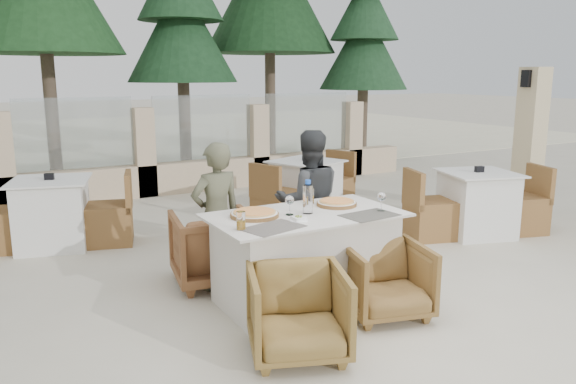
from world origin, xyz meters
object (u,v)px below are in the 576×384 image
diner_right (309,201)px  wine_glass_corner (381,201)px  bg_table_b (306,189)px  pizza_right (337,203)px  armchair_near_left (298,313)px  diner_left (216,216)px  dining_table (305,258)px  olive_dish (299,218)px  beer_glass_right (310,196)px  water_bottle (308,197)px  armchair_near_right (386,280)px  bg_table_c (477,204)px  armchair_far_right (294,239)px  armchair_far_left (213,248)px  bg_table_a (52,214)px  pizza_left (255,214)px  wine_glass_centre (290,204)px  beer_glass_left (241,221)px

diner_right → wine_glass_corner: bearing=116.8°
bg_table_b → pizza_right: bearing=-136.5°
armchair_near_left → diner_left: (-0.00, 1.44, 0.36)m
dining_table → olive_dish: size_ratio=14.55×
beer_glass_right → water_bottle: bearing=-124.3°
armchair_near_right → diner_left: bearing=142.7°
olive_dish → bg_table_b: 3.19m
water_bottle → diner_left: (-0.55, 0.66, -0.25)m
dining_table → bg_table_b: same height
bg_table_c → beer_glass_right: bearing=-153.6°
armchair_near_left → armchair_far_right: bearing=81.4°
armchair_far_left → diner_left: size_ratio=0.56×
pizza_right → bg_table_b: 2.67m
dining_table → pizza_right: bearing=17.5°
bg_table_a → pizza_left: bearing=-48.4°
armchair_far_right → bg_table_c: bearing=179.1°
dining_table → pizza_right: 0.58m
wine_glass_centre → bg_table_c: 3.10m
pizza_right → armchair_far_left: pizza_right is taller
beer_glass_left → wine_glass_corner: bearing=-2.4°
beer_glass_right → diner_right: 0.48m
armchair_far_left → bg_table_b: (2.02, 1.71, 0.05)m
beer_glass_right → armchair_far_right: 0.79m
pizza_right → beer_glass_left: beer_glass_left is taller
bg_table_a → bg_table_c: size_ratio=1.00×
wine_glass_centre → beer_glass_right: 0.46m
beer_glass_right → diner_left: (-0.76, 0.35, -0.17)m
water_bottle → diner_right: (0.43, 0.69, -0.22)m
olive_dish → bg_table_c: size_ratio=0.07×
pizza_left → bg_table_a: bearing=115.9°
armchair_near_left → diner_left: diner_left is taller
armchair_far_right → bg_table_a: bearing=-40.8°
water_bottle → beer_glass_right: bearing=55.7°
pizza_left → beer_glass_right: beer_glass_right is taller
pizza_right → armchair_near_left: size_ratio=0.52×
armchair_near_right → diner_right: bearing=103.0°
armchair_near_right → diner_right: diner_right is taller
pizza_right → olive_dish: size_ratio=3.20×
diner_left → armchair_near_right: bearing=120.7°
diner_right → bg_table_a: bearing=-25.2°
water_bottle → diner_right: size_ratio=0.20×
wine_glass_corner → bg_table_a: 3.74m
wine_glass_corner → beer_glass_left: size_ratio=1.34×
armchair_near_left → wine_glass_centre: bearing=84.9°
armchair_far_left → water_bottle: bearing=133.5°
water_bottle → wine_glass_corner: water_bottle is taller
water_bottle → bg_table_b: water_bottle is taller
pizza_left → diner_left: 0.57m
beer_glass_right → olive_dish: (-0.40, -0.48, -0.05)m
armchair_far_right → bg_table_c: size_ratio=0.37×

